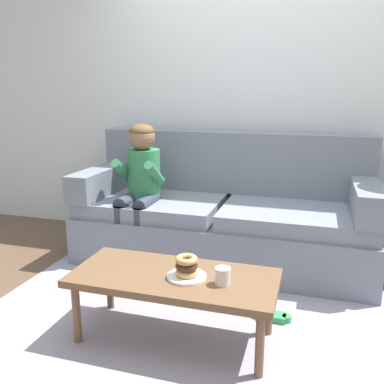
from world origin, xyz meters
name	(u,v)px	position (x,y,z in m)	size (l,w,h in m)	color
ground	(215,312)	(0.00, 0.00, 0.00)	(10.00, 10.00, 0.00)	brown
wall_back	(255,85)	(0.00, 1.40, 1.40)	(8.00, 0.10, 2.80)	silver
area_rug	(204,332)	(0.00, -0.25, 0.01)	(2.80, 1.67, 0.01)	#9993A3
couch	(224,217)	(-0.14, 0.86, 0.36)	(2.29, 0.90, 1.01)	slate
coffee_table	(174,282)	(-0.15, -0.35, 0.35)	(1.11, 0.50, 0.39)	brown
person_child	(140,180)	(-0.77, 0.64, 0.67)	(0.34, 0.58, 1.10)	#337A4C
plate	(187,276)	(-0.07, -0.37, 0.40)	(0.21, 0.21, 0.01)	white
donut	(187,272)	(-0.07, -0.37, 0.42)	(0.12, 0.12, 0.04)	tan
donut_second	(187,266)	(-0.07, -0.37, 0.46)	(0.12, 0.12, 0.04)	#422619
donut_third	(187,259)	(-0.07, -0.37, 0.50)	(0.12, 0.12, 0.04)	tan
mug	(223,276)	(0.13, -0.39, 0.44)	(0.08, 0.08, 0.09)	silver
toy_controller	(272,317)	(0.36, -0.01, 0.03)	(0.23, 0.09, 0.05)	#339E56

